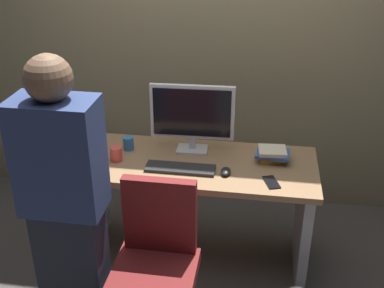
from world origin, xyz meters
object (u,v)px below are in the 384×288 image
Objects in this scene: mouse at (226,171)px; book_stack at (272,154)px; desk at (193,192)px; cup_by_monitor at (128,143)px; person_at_desk at (66,210)px; monitor at (192,115)px; office_chair at (156,274)px; cup_near_keyboard at (116,154)px; cell_phone at (271,182)px; keyboard at (180,168)px.

mouse is 0.35m from book_stack.
cup_by_monitor is at bearing 166.81° from desk.
person_at_desk is 1.33m from book_stack.
cup_by_monitor is at bearing -173.81° from monitor.
office_chair is at bearing 8.29° from person_at_desk.
mouse is at bearing -47.81° from monitor.
office_chair is 10.10× the size of cup_near_keyboard.
cup_by_monitor is (-0.67, 0.23, 0.03)m from mouse.
person_at_desk is 0.71m from cup_near_keyboard.
monitor is at bearing 173.21° from book_stack.
monitor is (0.06, 0.86, 0.57)m from office_chair.
book_stack is (0.28, 0.21, 0.03)m from mouse.
cell_phone is at bearing 41.52° from office_chair.
cup_near_keyboard reaches higher than cell_phone.
book_stack is (0.59, 0.79, 0.36)m from office_chair.
mouse reaches higher than keyboard.
office_chair is (-0.09, -0.70, -0.09)m from desk.
office_chair is at bearing -97.56° from desk.
cup_near_keyboard is (-0.39, 0.65, 0.36)m from office_chair.
office_chair is 1.05m from book_stack.
keyboard is at bearing -29.62° from cup_by_monitor.
mouse is (0.25, -0.27, -0.24)m from monitor.
monitor reaches higher than cup_by_monitor.
book_stack reaches higher than keyboard.
keyboard is at bearing 54.67° from person_at_desk.
cup_by_monitor reaches higher than keyboard.
cell_phone is (0.28, -0.06, -0.01)m from mouse.
office_chair reaches higher than desk.
cup_near_keyboard is at bearing 121.17° from office_chair.
mouse is at bearing 41.05° from person_at_desk.
desk is 0.72m from office_chair.
mouse is (0.22, -0.12, 0.24)m from desk.
monitor is at bearing 24.46° from cup_near_keyboard.
mouse is at bearing 147.76° from cell_phone.
cell_phone is (0.94, -0.29, -0.04)m from cup_by_monitor.
mouse is (0.31, 0.58, 0.33)m from office_chair.
cup_by_monitor reaches higher than desk.
cup_near_keyboard is (0.04, 0.71, -0.05)m from person_at_desk.
cell_phone is at bearing -13.25° from mouse.
cup_near_keyboard is (-0.49, -0.06, 0.27)m from desk.
cup_near_keyboard is at bearing -102.30° from cup_by_monitor.
book_stack is at bearing 53.56° from office_chair.
cell_phone is at bearing -20.71° from desk.
keyboard is at bearing -7.90° from cup_near_keyboard.
monitor is 2.45× the size of book_stack.
desk is 0.57m from book_stack.
mouse reaches higher than cell_phone.
cup_near_keyboard reaches higher than book_stack.
office_chair is 4.27× the size of book_stack.
person_at_desk reaches higher than desk.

